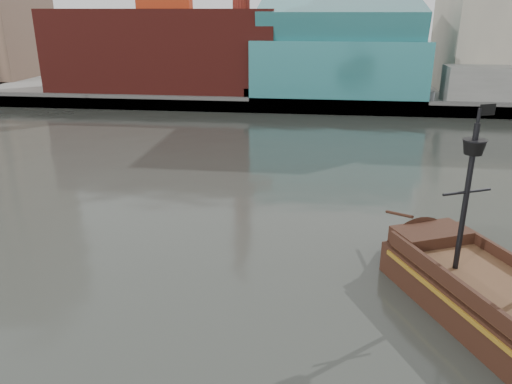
# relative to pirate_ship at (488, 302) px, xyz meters

# --- Properties ---
(ground) EXTENTS (400.00, 400.00, 0.00)m
(ground) POSITION_rel_pirate_ship_xyz_m (-17.03, -3.10, -1.19)
(ground) COLOR #2C2F2A
(ground) RESTS_ON ground
(promenade_far) EXTENTS (220.00, 60.00, 2.00)m
(promenade_far) POSITION_rel_pirate_ship_xyz_m (-17.03, 88.90, -0.19)
(promenade_far) COLOR slate
(promenade_far) RESTS_ON ground
(seawall) EXTENTS (220.00, 1.00, 2.60)m
(seawall) POSITION_rel_pirate_ship_xyz_m (-17.03, 59.40, 0.11)
(seawall) COLOR #4C4C49
(seawall) RESTS_ON ground
(pirate_ship) EXTENTS (11.95, 18.12, 13.12)m
(pirate_ship) POSITION_rel_pirate_ship_xyz_m (0.00, 0.00, 0.00)
(pirate_ship) COLOR black
(pirate_ship) RESTS_ON ground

